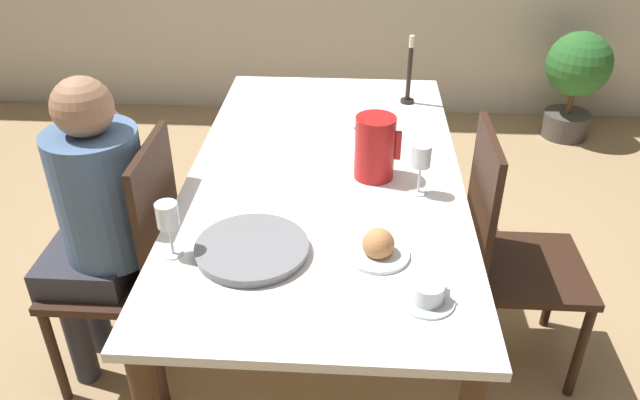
# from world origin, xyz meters

# --- Properties ---
(ground_plane) EXTENTS (20.00, 20.00, 0.00)m
(ground_plane) POSITION_xyz_m (0.00, 0.00, 0.00)
(ground_plane) COLOR tan
(dining_table) EXTENTS (0.97, 1.84, 0.75)m
(dining_table) POSITION_xyz_m (0.00, 0.00, 0.66)
(dining_table) COLOR white
(dining_table) RESTS_ON ground_plane
(chair_person_side) EXTENTS (0.42, 0.42, 0.96)m
(chair_person_side) POSITION_xyz_m (-0.67, -0.25, 0.50)
(chair_person_side) COLOR #331E14
(chair_person_side) RESTS_ON ground_plane
(chair_opposite) EXTENTS (0.42, 0.42, 0.96)m
(chair_opposite) POSITION_xyz_m (0.67, -0.11, 0.50)
(chair_opposite) COLOR #331E14
(chair_opposite) RESTS_ON ground_plane
(person_seated) EXTENTS (0.39, 0.41, 1.18)m
(person_seated) POSITION_xyz_m (-0.76, -0.24, 0.70)
(person_seated) COLOR #33333D
(person_seated) RESTS_ON ground_plane
(red_pitcher) EXTENTS (0.16, 0.14, 0.23)m
(red_pitcher) POSITION_xyz_m (0.17, -0.02, 0.87)
(red_pitcher) COLOR red
(red_pitcher) RESTS_ON dining_table
(wine_glass_water) EXTENTS (0.06, 0.06, 0.18)m
(wine_glass_water) POSITION_xyz_m (0.32, -0.13, 0.88)
(wine_glass_water) COLOR white
(wine_glass_water) RESTS_ON dining_table
(wine_glass_juice) EXTENTS (0.06, 0.06, 0.17)m
(wine_glass_juice) POSITION_xyz_m (-0.41, -0.52, 0.88)
(wine_glass_juice) COLOR white
(wine_glass_juice) RESTS_ON dining_table
(teacup_near_person) EXTENTS (0.15, 0.15, 0.06)m
(teacup_near_person) POSITION_xyz_m (0.31, -0.68, 0.78)
(teacup_near_person) COLOR silver
(teacup_near_person) RESTS_ON dining_table
(serving_tray) EXTENTS (0.33, 0.33, 0.03)m
(serving_tray) POSITION_xyz_m (-0.18, -0.50, 0.77)
(serving_tray) COLOR gray
(serving_tray) RESTS_ON dining_table
(bread_plate) EXTENTS (0.19, 0.19, 0.09)m
(bread_plate) POSITION_xyz_m (0.18, -0.49, 0.78)
(bread_plate) COLOR silver
(bread_plate) RESTS_ON dining_table
(candlestick_tall) EXTENTS (0.06, 0.06, 0.30)m
(candlestick_tall) POSITION_xyz_m (0.33, 0.65, 0.87)
(candlestick_tall) COLOR black
(candlestick_tall) RESTS_ON dining_table
(potted_plant) EXTENTS (0.41, 0.41, 0.70)m
(potted_plant) POSITION_xyz_m (1.50, 1.93, 0.42)
(potted_plant) COLOR #4C4742
(potted_plant) RESTS_ON ground_plane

